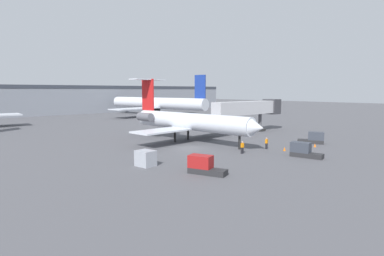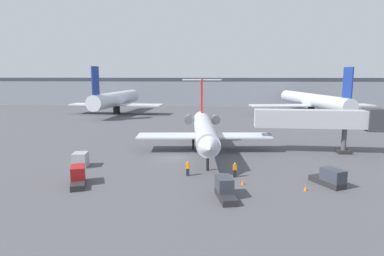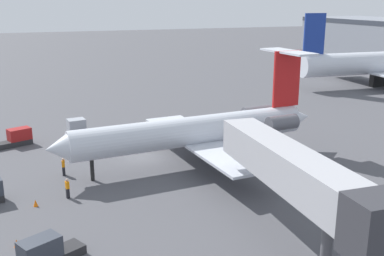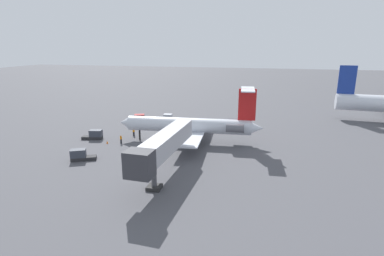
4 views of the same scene
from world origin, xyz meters
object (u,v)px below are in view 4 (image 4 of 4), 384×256
(ground_crew_marshaller, at_px, (121,139))
(baggage_tug_lead, at_px, (94,135))
(baggage_tug_spare, at_px, (81,155))
(cargo_container_uld, at_px, (168,118))
(ground_crew_loader, at_px, (134,132))
(traffic_cone_near, at_px, (82,152))
(traffic_cone_mid, at_px, (107,142))
(jet_bridge, at_px, (161,147))
(regional_jet, at_px, (193,125))
(baggage_tug_trailing, at_px, (138,119))

(ground_crew_marshaller, bearing_deg, baggage_tug_lead, -100.92)
(baggage_tug_spare, height_order, cargo_container_uld, baggage_tug_spare)
(ground_crew_loader, height_order, traffic_cone_near, ground_crew_loader)
(ground_crew_marshaller, distance_m, traffic_cone_mid, 2.73)
(ground_crew_loader, height_order, cargo_container_uld, cargo_container_uld)
(jet_bridge, bearing_deg, traffic_cone_near, -111.81)
(ground_crew_marshaller, relative_size, cargo_container_uld, 0.76)
(baggage_tug_lead, height_order, baggage_tug_spare, same)
(cargo_container_uld, bearing_deg, traffic_cone_mid, -15.90)
(jet_bridge, bearing_deg, baggage_tug_spare, -104.41)
(jet_bridge, xyz_separation_m, baggage_tug_lead, (-14.97, -19.70, -4.12))
(ground_crew_loader, relative_size, baggage_tug_lead, 0.40)
(baggage_tug_spare, xyz_separation_m, traffic_cone_mid, (-9.00, -0.25, -0.56))
(regional_jet, relative_size, traffic_cone_mid, 50.95)
(baggage_tug_lead, bearing_deg, jet_bridge, 52.77)
(regional_jet, distance_m, baggage_tug_lead, 20.06)
(regional_jet, relative_size, baggage_tug_trailing, 6.61)
(ground_crew_loader, distance_m, traffic_cone_near, 12.89)
(jet_bridge, bearing_deg, traffic_cone_mid, -129.48)
(cargo_container_uld, height_order, traffic_cone_mid, cargo_container_uld)
(baggage_tug_spare, bearing_deg, ground_crew_loader, 170.48)
(baggage_tug_lead, height_order, cargo_container_uld, baggage_tug_lead)
(cargo_container_uld, xyz_separation_m, traffic_cone_near, (25.93, -7.11, -0.62))
(ground_crew_marshaller, height_order, traffic_cone_mid, ground_crew_marshaller)
(traffic_cone_near, bearing_deg, regional_jet, 122.14)
(ground_crew_marshaller, distance_m, ground_crew_loader, 5.34)
(baggage_tug_spare, relative_size, traffic_cone_near, 7.64)
(baggage_tug_trailing, xyz_separation_m, traffic_cone_mid, (17.30, 1.20, -0.56))
(regional_jet, height_order, baggage_tug_spare, regional_jet)
(baggage_tug_spare, bearing_deg, ground_crew_marshaller, 166.59)
(baggage_tug_lead, bearing_deg, baggage_tug_spare, 20.81)
(cargo_container_uld, bearing_deg, traffic_cone_near, -15.33)
(regional_jet, xyz_separation_m, baggage_tug_lead, (2.75, -19.69, -2.67))
(baggage_tug_lead, bearing_deg, ground_crew_marshaller, 79.08)
(traffic_cone_mid, bearing_deg, ground_crew_loader, 155.42)
(traffic_cone_near, bearing_deg, baggage_tug_lead, -162.99)
(ground_crew_marshaller, distance_m, traffic_cone_near, 7.94)
(regional_jet, height_order, baggage_tug_trailing, regional_jet)
(ground_crew_marshaller, xyz_separation_m, baggage_tug_trailing, (-16.58, -3.76, -0.02))
(regional_jet, xyz_separation_m, baggage_tug_trailing, (-12.58, -16.97, -2.67))
(regional_jet, xyz_separation_m, jet_bridge, (17.72, 0.00, 1.45))
(jet_bridge, xyz_separation_m, traffic_cone_near, (-6.90, -17.23, -4.68))
(ground_crew_loader, relative_size, cargo_container_uld, 0.76)
(ground_crew_loader, relative_size, baggage_tug_spare, 0.40)
(ground_crew_marshaller, xyz_separation_m, traffic_cone_mid, (0.72, -2.56, -0.58))
(baggage_tug_spare, bearing_deg, cargo_container_uld, 169.39)
(ground_crew_marshaller, bearing_deg, traffic_cone_mid, -74.31)
(baggage_tug_spare, distance_m, cargo_container_uld, 29.34)
(regional_jet, bearing_deg, baggage_tug_trailing, -126.55)
(ground_crew_loader, bearing_deg, baggage_tug_lead, -58.60)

